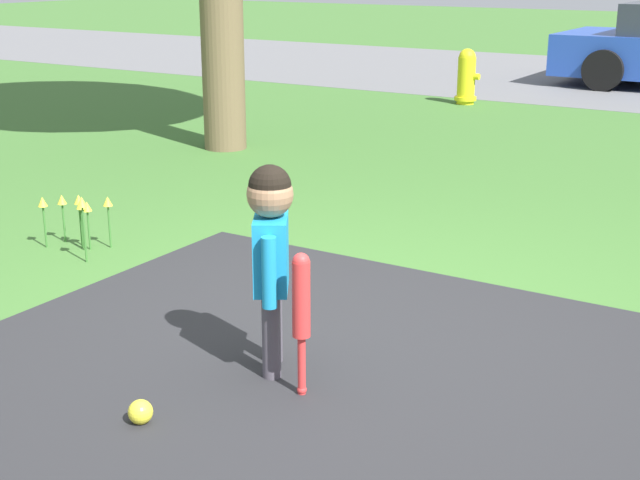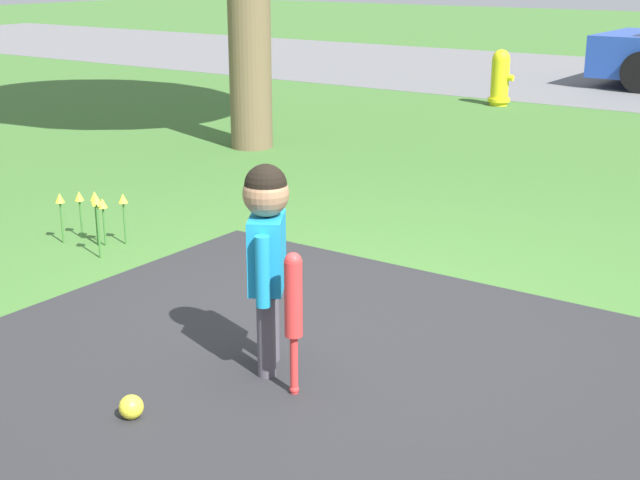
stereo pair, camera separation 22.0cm
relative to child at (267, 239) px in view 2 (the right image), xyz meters
The scene contains 6 objects.
ground_plane 0.82m from the child, 86.09° to the left, with size 60.00×60.00×0.00m, color #3D6B2D.
child is the anchor object (origin of this frame).
baseball_bat 0.34m from the child, 29.30° to the right, with size 0.08×0.08×0.63m.
sports_ball 0.89m from the child, 103.60° to the right, with size 0.10×0.10×0.10m.
fire_hydrant 8.00m from the child, 106.86° to the left, with size 0.31×0.28×0.69m.
flower_bed 2.19m from the child, 158.89° to the left, with size 0.49×0.35×0.41m.
Camera 2 is at (2.24, -3.41, 1.75)m, focal length 50.00 mm.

